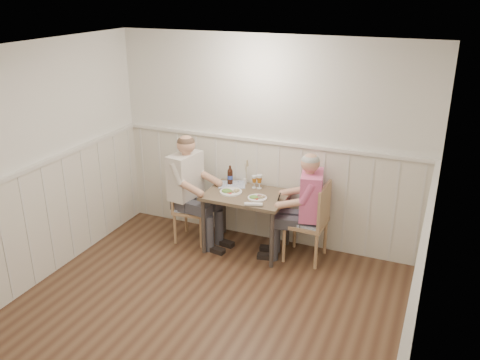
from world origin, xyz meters
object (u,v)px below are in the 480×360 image
Objects in this scene: dining_table at (246,201)px; man_in_pink at (306,216)px; chair_right at (311,219)px; chair_left at (189,205)px; beer_bottle at (230,176)px; diner_cream at (189,197)px; grass_vase at (245,173)px.

man_in_pink is (0.75, 0.05, -0.08)m from dining_table.
chair_left is (-1.58, -0.11, -0.05)m from chair_right.
beer_bottle reaches higher than dining_table.
chair_right is 1.17m from beer_bottle.
beer_bottle is (0.47, 0.26, 0.38)m from chair_left.
man_in_pink is (-0.05, -0.02, 0.04)m from chair_right.
dining_table is 0.69× the size of diner_cream.
dining_table is at bearing -34.25° from beer_bottle.
diner_cream is 0.59m from beer_bottle.
diner_cream reaches higher than man_in_pink.
grass_vase is at bearing 164.67° from man_in_pink.
diner_cream is (-1.57, -0.12, 0.07)m from chair_right.
dining_table is 0.43m from beer_bottle.
diner_cream is at bearing -176.03° from man_in_pink.
chair_left is at bearing -151.62° from beer_bottle.
chair_left is 0.61× the size of diner_cream.
man_in_pink is 0.97m from grass_vase.
dining_table is 0.75m from man_in_pink.
chair_left is 0.85m from grass_vase.
chair_right reaches higher than chair_left.
chair_left is at bearing 140.29° from diner_cream.
diner_cream is at bearing -175.61° from dining_table.
grass_vase is (-0.13, 0.29, 0.25)m from dining_table.
man_in_pink reaches higher than chair_left.
dining_table is 0.72× the size of man_in_pink.
dining_table is 3.98× the size of beer_bottle.
chair_left is 0.66m from beer_bottle.
diner_cream reaches higher than chair_right.
grass_vase is (0.18, 0.08, 0.04)m from beer_bottle.
dining_table is 0.40m from grass_vase.
grass_vase reaches higher than dining_table.
diner_cream reaches higher than beer_bottle.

